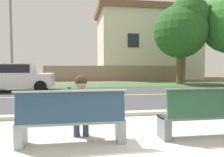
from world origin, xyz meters
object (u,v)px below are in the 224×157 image
bench_left (72,120)px  palm_tree_tall (185,4)px  seated_person_grey (81,106)px  streetlamp (12,26)px  car_white_near (12,76)px  shade_tree_far_left (182,27)px  bench_right (209,115)px

bench_left → palm_tree_tall: bearing=55.6°
seated_person_grey → streetlamp: streetlamp is taller
car_white_near → shade_tree_far_left: size_ratio=0.66×
car_white_near → palm_tree_tall: bearing=16.6°
bench_left → car_white_near: 9.31m
seated_person_grey → car_white_near: car_white_near is taller
bench_right → car_white_near: size_ratio=0.44×
streetlamp → palm_tree_tall: palm_tree_tall is taller
streetlamp → shade_tree_far_left: size_ratio=1.05×
car_white_near → shade_tree_far_left: shade_tree_far_left is taller
seated_person_grey → palm_tree_tall: palm_tree_tall is taller
streetlamp → palm_tree_tall: bearing=4.7°
bench_right → streetlamp: streetlamp is taller
car_white_near → streetlamp: streetlamp is taller
palm_tree_tall → bench_right: bearing=-115.1°
seated_person_grey → streetlamp: bearing=111.0°
bench_right → seated_person_grey: bearing=176.0°
seated_person_grey → palm_tree_tall: size_ratio=0.16×
bench_left → bench_right: size_ratio=1.00×
bench_right → shade_tree_far_left: shade_tree_far_left is taller
bench_right → palm_tree_tall: 14.58m
seated_person_grey → shade_tree_far_left: (7.67, 11.34, 3.58)m
palm_tree_tall → shade_tree_far_left: bearing=-126.6°
bench_left → bench_right: bearing=0.0°
bench_left → palm_tree_tall: size_ratio=0.25×
shade_tree_far_left → palm_tree_tall: bearing=53.4°
car_white_near → palm_tree_tall: size_ratio=0.56×
bench_right → shade_tree_far_left: 13.20m
bench_right → palm_tree_tall: bearing=64.9°
car_white_near → streetlamp: bearing=104.4°
seated_person_grey → palm_tree_tall: bearing=55.8°
shade_tree_far_left → palm_tree_tall: size_ratio=0.85×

